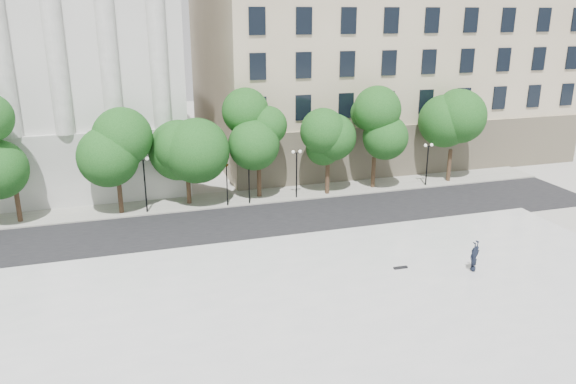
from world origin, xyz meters
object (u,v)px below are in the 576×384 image
Objects in this scene: traffic_light_east at (249,160)px; skateboard at (401,268)px; person_lying at (473,267)px; traffic_light_west at (226,164)px.

skateboard is (5.61, -15.26, -3.26)m from traffic_light_east.
traffic_light_east reaches higher than person_lying.
person_lying reaches higher than skateboard.
traffic_light_west is at bearing 98.81° from person_lying.
skateboard is (-3.90, 1.56, -0.21)m from person_lying.
traffic_light_west is 0.97× the size of traffic_light_east.
person_lying is (9.51, -16.81, -3.05)m from traffic_light_east.
traffic_light_west is 2.23× the size of person_lying.
traffic_light_east is 2.30× the size of person_lying.
skateboard is at bearing 133.13° from person_lying.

